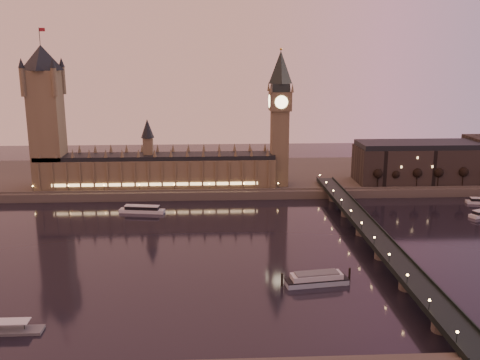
{
  "coord_description": "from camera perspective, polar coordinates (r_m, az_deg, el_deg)",
  "views": [
    {
      "loc": [
        3.57,
        -281.17,
        106.63
      ],
      "look_at": [
        19.45,
        35.0,
        30.92
      ],
      "focal_mm": 40.0,
      "sensor_mm": 36.0,
      "label": 1
    }
  ],
  "objects": [
    {
      "name": "cruise_boat_a",
      "position": [
        371.56,
        -10.41,
        -3.1
      ],
      "size": [
        31.72,
        11.56,
        4.97
      ],
      "rotation": [
        0.0,
        0.0,
        -0.16
      ],
      "color": "silver",
      "rests_on": "ground"
    },
    {
      "name": "city_block",
      "position": [
        462.14,
        21.66,
        1.97
      ],
      "size": [
        155.0,
        45.0,
        34.0
      ],
      "color": "black",
      "rests_on": "ground"
    },
    {
      "name": "moored_barge",
      "position": [
        258.63,
        8.16,
        -10.4
      ],
      "size": [
        34.17,
        12.41,
        6.32
      ],
      "rotation": [
        0.0,
        0.0,
        0.14
      ],
      "color": "#90A6B8",
      "rests_on": "ground"
    },
    {
      "name": "bare_tree_0",
      "position": [
        418.97,
        14.26,
        0.56
      ],
      "size": [
        6.67,
        6.67,
        13.56
      ],
      "color": "black",
      "rests_on": "ground"
    },
    {
      "name": "ground",
      "position": [
        300.73,
        -3.4,
        -7.34
      ],
      "size": [
        700.0,
        700.0,
        0.0
      ],
      "primitive_type": "plane",
      "color": "black",
      "rests_on": "ground"
    },
    {
      "name": "bare_tree_1",
      "position": [
        424.17,
        16.42,
        0.58
      ],
      "size": [
        6.67,
        6.67,
        13.56
      ],
      "color": "black",
      "rests_on": "ground"
    },
    {
      "name": "far_embankment",
      "position": [
        458.81,
        0.5,
        0.4
      ],
      "size": [
        560.0,
        130.0,
        6.0
      ],
      "primitive_type": "cube",
      "color": "#423D35",
      "rests_on": "ground"
    },
    {
      "name": "palace_of_westminster",
      "position": [
        413.34,
        -8.88,
        1.43
      ],
      "size": [
        180.0,
        26.62,
        52.0
      ],
      "color": "brown",
      "rests_on": "ground"
    },
    {
      "name": "big_ben",
      "position": [
        407.54,
        4.28,
        7.4
      ],
      "size": [
        17.68,
        17.68,
        104.0
      ],
      "color": "brown",
      "rests_on": "ground"
    },
    {
      "name": "bare_tree_2",
      "position": [
        429.96,
        18.52,
        0.59
      ],
      "size": [
        6.67,
        6.67,
        13.56
      ],
      "color": "black",
      "rests_on": "ground"
    },
    {
      "name": "bare_tree_3",
      "position": [
        436.32,
        20.57,
        0.61
      ],
      "size": [
        6.67,
        6.67,
        13.56
      ],
      "color": "black",
      "rests_on": "ground"
    },
    {
      "name": "westminster_bridge",
      "position": [
        311.5,
        13.78,
        -5.9
      ],
      "size": [
        13.2,
        260.0,
        15.3
      ],
      "color": "black",
      "rests_on": "ground"
    },
    {
      "name": "bare_tree_4",
      "position": [
        443.21,
        22.55,
        0.63
      ],
      "size": [
        6.67,
        6.67,
        13.56
      ],
      "color": "black",
      "rests_on": "ground"
    },
    {
      "name": "victoria_tower",
      "position": [
        422.7,
        -20.02,
        7.1
      ],
      "size": [
        31.68,
        31.68,
        118.0
      ],
      "color": "brown",
      "rests_on": "ground"
    }
  ]
}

